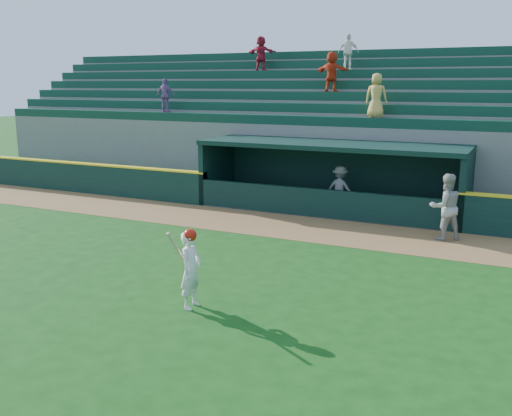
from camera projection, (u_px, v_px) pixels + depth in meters
name	position (u px, v px, depth m)	size (l,w,h in m)	color
ground	(227.00, 273.00, 13.83)	(120.00, 120.00, 0.00)	#124210
warning_track	(301.00, 228.00, 18.14)	(40.00, 3.00, 0.01)	brown
field_wall_left	(51.00, 175.00, 24.66)	(15.50, 0.30, 1.20)	black
wall_stripe_left	(50.00, 161.00, 24.53)	(15.50, 0.32, 0.06)	yellow
dugout_player_front	(446.00, 207.00, 16.58)	(0.95, 0.74, 1.96)	#9E9E99
dugout_player_inside	(340.00, 189.00, 20.34)	(1.07, 0.61, 1.65)	#9E9E99
dugout	(333.00, 172.00, 20.58)	(9.40, 2.80, 2.46)	slate
stands	(368.00, 134.00, 24.36)	(34.50, 6.31, 7.05)	slate
batter_at_plate	(191.00, 268.00, 11.54)	(0.47, 0.78, 1.68)	white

